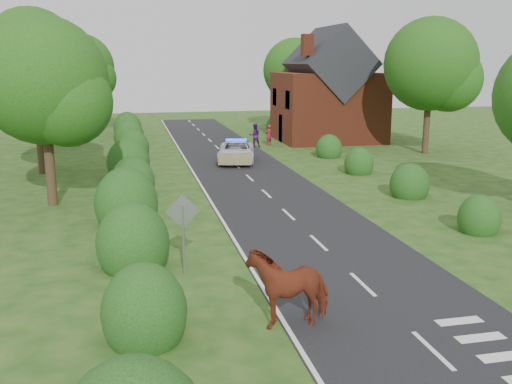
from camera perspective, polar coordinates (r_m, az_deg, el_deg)
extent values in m
plane|color=#1B4813|center=(17.14, 10.61, -9.12)|extent=(120.00, 120.00, 0.00)
cube|color=black|center=(30.91, -0.26, 1.04)|extent=(6.00, 70.00, 0.02)
cube|color=white|center=(13.89, 17.26, -14.86)|extent=(0.12, 1.80, 0.01)
cube|color=white|center=(17.13, 10.61, -9.04)|extent=(0.12, 1.80, 0.01)
cube|color=white|center=(20.64, 6.28, -5.06)|extent=(0.12, 1.80, 0.01)
cube|color=white|center=(24.30, 3.26, -2.24)|extent=(0.12, 1.80, 0.01)
cube|color=white|center=(28.05, 1.05, -0.16)|extent=(0.12, 1.80, 0.01)
cube|color=white|center=(31.87, -0.64, 1.43)|extent=(0.12, 1.80, 0.01)
cube|color=white|center=(35.72, -1.96, 2.67)|extent=(0.12, 1.80, 0.01)
cube|color=white|center=(39.60, -3.03, 3.67)|extent=(0.12, 1.80, 0.01)
cube|color=white|center=(43.51, -3.91, 4.49)|extent=(0.12, 1.80, 0.01)
cube|color=white|center=(47.43, -4.65, 5.18)|extent=(0.12, 1.80, 0.01)
cube|color=white|center=(51.36, -5.27, 5.76)|extent=(0.12, 1.80, 0.01)
cube|color=white|center=(55.30, -5.81, 6.25)|extent=(0.12, 1.80, 0.01)
cube|color=white|center=(59.25, -6.27, 6.68)|extent=(0.12, 1.80, 0.01)
cube|color=white|center=(63.21, -6.68, 7.06)|extent=(0.12, 1.80, 0.01)
cube|color=white|center=(30.44, -5.60, 0.82)|extent=(0.12, 70.00, 0.01)
cube|color=white|center=(14.17, 23.59, -14.83)|extent=(1.20, 0.35, 0.01)
cube|color=white|center=(14.81, 21.52, -13.39)|extent=(1.20, 0.35, 0.01)
cube|color=white|center=(15.48, 19.64, -12.06)|extent=(1.20, 0.35, 0.01)
ellipsoid|color=#133C12|center=(13.80, -11.10, -11.77)|extent=(2.00, 2.10, 2.40)
ellipsoid|color=#133C12|center=(18.44, -12.20, -5.14)|extent=(2.30, 2.41, 2.70)
ellipsoid|color=#133C12|center=(23.23, -12.83, -1.22)|extent=(2.50, 2.62, 3.00)
ellipsoid|color=#133C12|center=(28.14, -12.21, 0.97)|extent=(2.10, 2.20, 2.50)
ellipsoid|color=#133C12|center=(33.04, -12.66, 2.84)|extent=(2.40, 2.52, 2.80)
ellipsoid|color=#133C12|center=(38.97, -12.24, 4.28)|extent=(2.20, 2.31, 2.60)
ellipsoid|color=#133C12|center=(44.92, -12.58, 5.40)|extent=(2.30, 2.41, 2.70)
ellipsoid|color=#133C12|center=(50.87, -12.72, 6.27)|extent=(2.40, 2.52, 2.80)
ellipsoid|color=#133C12|center=(23.31, 21.40, -2.52)|extent=(1.60, 1.68, 1.90)
ellipsoid|color=#133C12|center=(28.40, 15.08, 0.70)|extent=(1.90, 2.00, 2.10)
ellipsoid|color=#133C12|center=(33.69, 10.25, 2.76)|extent=(1.70, 1.78, 2.00)
ellipsoid|color=#133C12|center=(39.31, 7.30, 4.29)|extent=(1.80, 1.89, 2.00)
ellipsoid|color=#133C12|center=(52.54, 1.92, 6.54)|extent=(1.70, 1.78, 2.00)
cylinder|color=#332316|center=(27.16, -19.94, 2.84)|extent=(0.44, 0.44, 3.96)
sphere|color=#1A4911|center=(26.81, -20.53, 10.43)|extent=(5.60, 5.60, 5.60)
sphere|color=#34721E|center=(26.19, -18.39, 8.57)|extent=(3.92, 3.92, 3.92)
cylinder|color=#332316|center=(35.22, -20.77, 4.74)|extent=(0.44, 0.44, 3.74)
sphere|color=#1A4911|center=(34.95, -21.22, 10.25)|extent=(5.60, 5.60, 5.60)
sphere|color=#34721E|center=(34.30, -19.61, 8.92)|extent=(3.92, 3.92, 3.92)
cylinder|color=#332316|center=(45.22, -21.00, 7.05)|extent=(0.44, 0.44, 4.84)
sphere|color=#1A4911|center=(45.05, -21.46, 12.62)|extent=(6.80, 6.80, 6.80)
sphere|color=#34721E|center=(44.22, -19.92, 11.32)|extent=(4.76, 4.76, 4.76)
cylinder|color=#332316|center=(54.88, -16.91, 7.88)|extent=(0.44, 0.44, 4.18)
sphere|color=#1A4911|center=(54.72, -17.17, 11.85)|extent=(6.00, 6.00, 6.00)
sphere|color=#34721E|center=(54.07, -16.03, 10.90)|extent=(4.20, 4.20, 4.20)
cylinder|color=#332316|center=(42.09, 16.70, 6.69)|extent=(0.44, 0.44, 4.40)
sphere|color=#1A4911|center=(41.88, 17.06, 12.13)|extent=(6.40, 6.40, 6.40)
sphere|color=#34721E|center=(41.91, 18.76, 10.64)|extent=(4.48, 4.48, 4.48)
cylinder|color=#332316|center=(54.95, 3.86, 8.30)|extent=(0.44, 0.44, 3.96)
sphere|color=#1A4911|center=(54.79, 3.92, 12.05)|extent=(6.00, 6.00, 6.00)
sphere|color=#34721E|center=(54.54, 5.16, 11.08)|extent=(4.20, 4.20, 4.20)
cylinder|color=gray|center=(17.44, -7.27, -4.77)|extent=(0.08, 0.08, 2.20)
cube|color=gray|center=(17.19, -7.35, -1.91)|extent=(1.06, 0.04, 1.06)
cube|color=maroon|center=(47.46, 7.20, 8.43)|extent=(8.00, 7.00, 5.50)
cube|color=black|center=(47.32, 7.32, 12.60)|extent=(5.94, 7.40, 5.94)
cube|color=maroon|center=(44.65, 5.14, 14.44)|extent=(0.80, 0.80, 1.60)
imported|color=maroon|center=(14.42, 3.22, -9.79)|extent=(2.34, 1.33, 1.61)
imported|color=white|center=(37.02, -1.99, 4.06)|extent=(3.25, 5.25, 1.35)
cube|color=yellow|center=(34.59, -2.12, 3.32)|extent=(1.99, 0.50, 0.75)
cube|color=blue|center=(36.91, -2.00, 5.22)|extent=(1.38, 0.56, 0.14)
imported|color=maroon|center=(44.40, 1.28, 5.71)|extent=(0.70, 0.66, 1.61)
imported|color=#3B1952|center=(43.40, -0.12, 5.68)|extent=(0.91, 0.72, 1.81)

